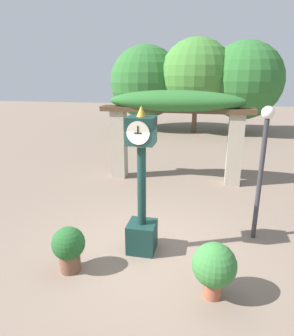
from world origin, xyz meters
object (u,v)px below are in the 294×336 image
Objects in this scene: potted_plant_near_right at (69,247)px; pedestal_clock at (142,193)px; potted_plant_near_left at (214,266)px; lamp_post at (263,156)px.

pedestal_clock is at bearing 38.46° from potted_plant_near_right.
potted_plant_near_right is (-2.56, 0.17, -0.08)m from potted_plant_near_left.
lamp_post is at bearing 66.74° from potted_plant_near_left.
lamp_post reaches higher than potted_plant_near_right.
potted_plant_near_left is (1.41, -1.08, -0.70)m from pedestal_clock.
potted_plant_near_left is at bearing -3.72° from potted_plant_near_right.
pedestal_clock is 1.66m from potted_plant_near_right.
pedestal_clock reaches higher than potted_plant_near_right.
pedestal_clock is 3.09× the size of potted_plant_near_left.
lamp_post is at bearing 23.33° from pedestal_clock.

